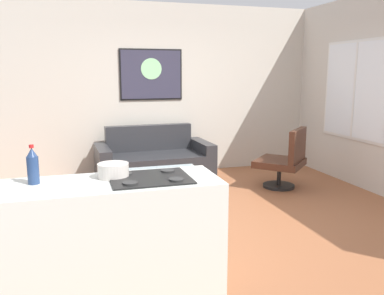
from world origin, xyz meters
The scene contains 10 objects.
ground centered at (0.00, 0.00, -0.02)m, with size 6.40×6.40×0.04m, color #9B5C3A.
back_wall centered at (0.00, 2.42, 1.40)m, with size 6.40×0.05×2.80m, color beige.
couch centered at (-0.28, 1.86, 0.29)m, with size 1.79×0.95×0.86m.
coffee_table centered at (-0.36, 0.76, 0.40)m, with size 0.91×0.62×0.44m.
armchair centered at (1.50, 0.96, 0.42)m, with size 0.93×0.93×0.90m.
kitchen_counter centered at (-1.21, -1.24, 0.45)m, with size 1.62×0.62×0.92m.
soda_bottle centered at (-1.75, -1.14, 1.03)m, with size 0.08×0.08×0.29m.
mixing_bowl centered at (-1.18, -1.12, 0.95)m, with size 0.24×0.24×0.11m.
wall_painting centered at (-0.20, 2.38, 1.66)m, with size 1.03×0.03×0.82m.
window centered at (2.59, 0.90, 1.43)m, with size 0.03×1.42×1.47m.
Camera 1 is at (-1.45, -4.15, 1.69)m, focal length 37.37 mm.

